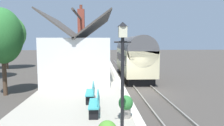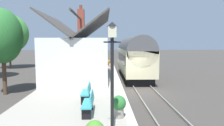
{
  "view_description": "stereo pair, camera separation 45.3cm",
  "coord_description": "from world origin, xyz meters",
  "px_view_note": "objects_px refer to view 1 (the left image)",
  "views": [
    {
      "loc": [
        -14.9,
        2.6,
        3.74
      ],
      "look_at": [
        3.4,
        1.5,
        1.83
      ],
      "focal_mm": 32.47,
      "sensor_mm": 36.0,
      "label": 1
    },
    {
      "loc": [
        -14.92,
        2.15,
        3.74
      ],
      "look_at": [
        3.4,
        1.5,
        1.83
      ],
      "focal_mm": 32.47,
      "sensor_mm": 36.0,
      "label": 2
    }
  ],
  "objects_px": {
    "bench_platform_end": "(91,92)",
    "bench_near_building": "(96,63)",
    "train": "(133,57)",
    "planter_bench_right": "(126,105)",
    "lamp_post_platform": "(123,58)",
    "station_building": "(80,57)",
    "planter_corner_building": "(107,63)",
    "bench_mid_platform": "(96,103)",
    "tree_mid_background": "(6,33)",
    "tree_far_right": "(2,36)",
    "station_sign_board": "(106,58)"
  },
  "relations": [
    {
      "from": "bench_platform_end",
      "to": "bench_near_building",
      "type": "height_order",
      "value": "same"
    },
    {
      "from": "bench_platform_end",
      "to": "bench_near_building",
      "type": "bearing_deg",
      "value": -0.09
    },
    {
      "from": "lamp_post_platform",
      "to": "tree_mid_background",
      "type": "relative_size",
      "value": 0.46
    },
    {
      "from": "bench_near_building",
      "to": "tree_far_right",
      "type": "height_order",
      "value": "tree_far_right"
    },
    {
      "from": "tree_far_right",
      "to": "bench_mid_platform",
      "type": "bearing_deg",
      "value": -134.85
    },
    {
      "from": "lamp_post_platform",
      "to": "tree_far_right",
      "type": "height_order",
      "value": "tree_far_right"
    },
    {
      "from": "station_building",
      "to": "planter_corner_building",
      "type": "xyz_separation_m",
      "value": [
        8.07,
        -2.44,
        -1.29
      ]
    },
    {
      "from": "planter_bench_right",
      "to": "lamp_post_platform",
      "type": "height_order",
      "value": "lamp_post_platform"
    },
    {
      "from": "bench_mid_platform",
      "to": "lamp_post_platform",
      "type": "distance_m",
      "value": 2.97
    },
    {
      "from": "bench_platform_end",
      "to": "planter_bench_right",
      "type": "bearing_deg",
      "value": -147.31
    },
    {
      "from": "bench_mid_platform",
      "to": "lamp_post_platform",
      "type": "relative_size",
      "value": 0.4
    },
    {
      "from": "bench_near_building",
      "to": "planter_corner_building",
      "type": "relative_size",
      "value": 1.7
    },
    {
      "from": "station_building",
      "to": "bench_near_building",
      "type": "distance_m",
      "value": 7.97
    },
    {
      "from": "train",
      "to": "bench_mid_platform",
      "type": "xyz_separation_m",
      "value": [
        -12.92,
        3.69,
        -0.91
      ]
    },
    {
      "from": "station_building",
      "to": "lamp_post_platform",
      "type": "distance_m",
      "value": 10.14
    },
    {
      "from": "tree_mid_background",
      "to": "train",
      "type": "bearing_deg",
      "value": -115.93
    },
    {
      "from": "train",
      "to": "bench_mid_platform",
      "type": "height_order",
      "value": "train"
    },
    {
      "from": "lamp_post_platform",
      "to": "station_building",
      "type": "bearing_deg",
      "value": 12.74
    },
    {
      "from": "train",
      "to": "tree_mid_background",
      "type": "height_order",
      "value": "tree_mid_background"
    },
    {
      "from": "train",
      "to": "planter_bench_right",
      "type": "xyz_separation_m",
      "value": [
        -13.32,
        2.52,
        -0.9
      ]
    },
    {
      "from": "lamp_post_platform",
      "to": "station_sign_board",
      "type": "relative_size",
      "value": 2.22
    },
    {
      "from": "planter_bench_right",
      "to": "lamp_post_platform",
      "type": "relative_size",
      "value": 0.25
    },
    {
      "from": "tree_mid_background",
      "to": "planter_bench_right",
      "type": "bearing_deg",
      "value": -146.93
    },
    {
      "from": "bench_platform_end",
      "to": "planter_corner_building",
      "type": "xyz_separation_m",
      "value": [
        14.09,
        -1.31,
        -0.05
      ]
    },
    {
      "from": "planter_bench_right",
      "to": "station_sign_board",
      "type": "relative_size",
      "value": 0.56
    },
    {
      "from": "bench_platform_end",
      "to": "lamp_post_platform",
      "type": "distance_m",
      "value": 4.46
    },
    {
      "from": "station_building",
      "to": "tree_far_right",
      "type": "relative_size",
      "value": 1.22
    },
    {
      "from": "bench_near_building",
      "to": "tree_far_right",
      "type": "relative_size",
      "value": 0.23
    },
    {
      "from": "station_building",
      "to": "train",
      "type": "bearing_deg",
      "value": -44.81
    },
    {
      "from": "train",
      "to": "bench_platform_end",
      "type": "height_order",
      "value": "train"
    },
    {
      "from": "planter_corner_building",
      "to": "tree_far_right",
      "type": "xyz_separation_m",
      "value": [
        -9.46,
        7.53,
        2.87
      ]
    },
    {
      "from": "lamp_post_platform",
      "to": "bench_near_building",
      "type": "bearing_deg",
      "value": 3.49
    },
    {
      "from": "bench_mid_platform",
      "to": "tree_far_right",
      "type": "bearing_deg",
      "value": 45.15
    },
    {
      "from": "bench_near_building",
      "to": "tree_mid_background",
      "type": "xyz_separation_m",
      "value": [
        5.27,
        12.46,
        3.59
      ]
    },
    {
      "from": "lamp_post_platform",
      "to": "bench_mid_platform",
      "type": "bearing_deg",
      "value": 22.68
    },
    {
      "from": "bench_near_building",
      "to": "lamp_post_platform",
      "type": "xyz_separation_m",
      "value": [
        -17.65,
        -1.08,
        1.98
      ]
    },
    {
      "from": "train",
      "to": "bench_mid_platform",
      "type": "bearing_deg",
      "value": 164.08
    },
    {
      "from": "train",
      "to": "planter_corner_building",
      "type": "bearing_deg",
      "value": 41.4
    },
    {
      "from": "planter_bench_right",
      "to": "tree_far_right",
      "type": "bearing_deg",
      "value": 48.17
    },
    {
      "from": "planter_corner_building",
      "to": "tree_far_right",
      "type": "bearing_deg",
      "value": 141.49
    },
    {
      "from": "station_building",
      "to": "tree_far_right",
      "type": "bearing_deg",
      "value": 105.26
    },
    {
      "from": "train",
      "to": "station_building",
      "type": "distance_m",
      "value": 7.19
    },
    {
      "from": "bench_near_building",
      "to": "planter_bench_right",
      "type": "bearing_deg",
      "value": -175.02
    },
    {
      "from": "bench_platform_end",
      "to": "tree_mid_background",
      "type": "xyz_separation_m",
      "value": [
        19.08,
        12.44,
        3.59
      ]
    },
    {
      "from": "bench_platform_end",
      "to": "tree_far_right",
      "type": "xyz_separation_m",
      "value": [
        4.63,
        6.22,
        2.83
      ]
    },
    {
      "from": "bench_mid_platform",
      "to": "lamp_post_platform",
      "type": "xyz_separation_m",
      "value": [
        -2.04,
        -0.85,
        1.98
      ]
    },
    {
      "from": "tree_far_right",
      "to": "station_building",
      "type": "bearing_deg",
      "value": -74.74
    },
    {
      "from": "bench_platform_end",
      "to": "bench_near_building",
      "type": "xyz_separation_m",
      "value": [
        13.8,
        -0.02,
        0.0
      ]
    },
    {
      "from": "planter_corner_building",
      "to": "bench_mid_platform",
      "type": "bearing_deg",
      "value": 176.18
    },
    {
      "from": "train",
      "to": "planter_bench_right",
      "type": "distance_m",
      "value": 13.59
    }
  ]
}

